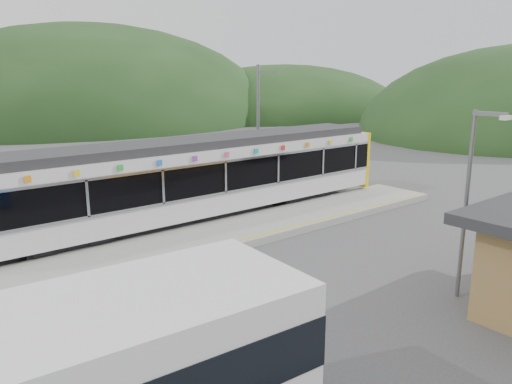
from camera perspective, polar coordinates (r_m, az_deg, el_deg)
ground at (r=17.45m, az=0.32°, el=-8.58°), size 120.00×120.00×0.00m
hills at (r=25.10m, az=3.59°, el=-1.72°), size 146.00×149.00×26.00m
platform at (r=19.90m, az=-5.74°, el=-5.38°), size 26.00×3.20×0.30m
yellow_line at (r=18.83m, az=-3.56°, el=-5.94°), size 26.00×0.10×0.01m
train at (r=22.31m, az=-6.74°, el=1.75°), size 20.44×3.01×3.74m
catenary_mast_east at (r=27.39m, az=0.29°, el=7.35°), size 0.18×1.80×7.00m
lamp_post at (r=15.43m, az=23.41°, el=0.31°), size 0.35×0.99×5.56m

